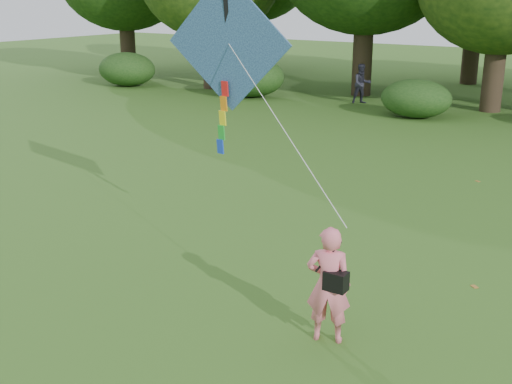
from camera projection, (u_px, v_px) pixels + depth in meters
The scene contains 7 objects.
ground at pixel (243, 354), 8.34m from camera, with size 100.00×100.00×0.00m, color #265114.
man_kite_flyer at pixel (329, 285), 8.46m from camera, with size 0.59×0.39×1.63m, color #EF7081.
bystander_left at pixel (362, 84), 26.81m from camera, with size 0.80×0.63×1.65m, color #252531.
crossbody_bag at pixel (336, 280), 8.35m from camera, with size 0.43×0.20×0.68m.
flying_kite at pixel (228, 46), 10.76m from camera, with size 4.43×2.25×3.18m.
shrub_band at pixel (512, 101), 22.46m from camera, with size 39.15×3.22×1.88m.
fallen_leaves at pixel (425, 340), 8.67m from camera, with size 9.57×12.89×0.01m.
Camera 1 is at (4.19, -6.01, 4.51)m, focal length 45.00 mm.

